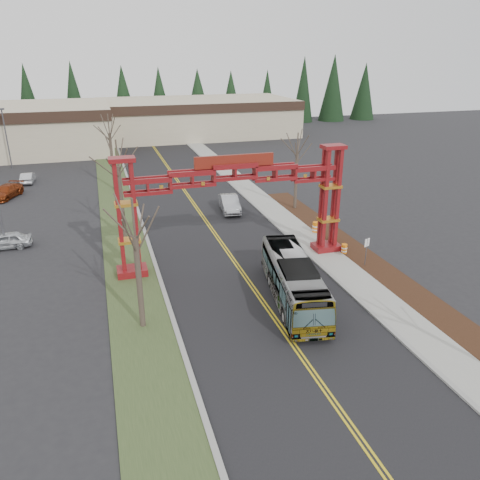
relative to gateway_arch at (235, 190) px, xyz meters
name	(u,v)px	position (x,y,z in m)	size (l,w,h in m)	color
ground	(346,420)	(0.00, -18.00, -5.98)	(200.00, 200.00, 0.00)	black
road	(214,232)	(0.00, 7.00, -5.97)	(12.00, 110.00, 0.02)	black
lane_line_left	(212,232)	(-0.12, 7.00, -5.96)	(0.12, 100.00, 0.01)	gold
lane_line_right	(215,232)	(0.12, 7.00, -5.96)	(0.12, 100.00, 0.01)	gold
curb_right	(276,225)	(6.15, 7.00, -5.91)	(0.30, 110.00, 0.15)	gray
sidewalk_right	(290,223)	(7.60, 7.00, -5.91)	(2.60, 110.00, 0.14)	gray
landscape_strip	(406,289)	(10.20, -8.00, -5.92)	(2.60, 50.00, 0.12)	black
grass_median	(126,241)	(-8.00, 7.00, -5.94)	(4.00, 110.00, 0.08)	#324221
curb_left	(147,239)	(-6.15, 7.00, -5.91)	(0.30, 110.00, 0.15)	gray
gateway_arch	(235,190)	(0.00, 0.00, 0.00)	(18.20, 1.60, 8.90)	maroon
retail_building_east	(196,117)	(10.00, 61.95, -2.47)	(38.00, 20.30, 7.00)	#B4A98A
conifer_treeline	(139,98)	(0.25, 74.00, 0.50)	(116.10, 5.60, 13.00)	black
transit_bus	(293,280)	(1.99, -7.03, -4.48)	(2.52, 10.77, 3.00)	#ABACB3
silver_sedan	(230,203)	(3.12, 12.62, -5.16)	(1.75, 5.01, 1.65)	#A5A8AD
parked_car_near_a	(6,241)	(-17.79, 8.40, -5.28)	(1.65, 4.10, 1.40)	silver
parked_car_mid_a	(6,192)	(-20.08, 24.67, -5.24)	(2.07, 5.08, 1.48)	maroon
parked_car_far_a	(28,178)	(-18.48, 31.26, -5.32)	(1.40, 4.02, 1.33)	silver
bare_tree_median_near	(135,237)	(-8.00, -7.41, -0.14)	(3.43, 3.43, 8.14)	#382D26
bare_tree_median_mid	(118,167)	(-8.00, 7.78, 0.52)	(3.44, 3.44, 8.82)	#382D26
bare_tree_median_far	(110,134)	(-8.00, 24.58, 0.76)	(3.36, 3.36, 9.01)	#382D26
bare_tree_right_far	(297,154)	(10.00, 11.35, -0.14)	(3.27, 3.27, 8.04)	#382D26
light_pole_far	(6,134)	(-21.65, 40.63, -1.11)	(0.73, 0.37, 8.43)	#3F3F44
street_sign	(367,247)	(9.49, -3.68, -4.32)	(0.50, 0.23, 2.31)	#3F3F44
barrel_south	(344,249)	(9.08, -1.10, -5.54)	(0.48, 0.48, 0.89)	orange
barrel_mid	(333,237)	(9.39, 1.54, -5.45)	(0.58, 0.58, 1.07)	orange
barrel_north	(316,228)	(8.92, 4.00, -5.44)	(0.59, 0.59, 1.09)	orange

